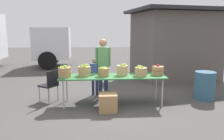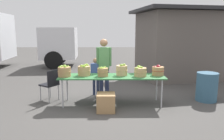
# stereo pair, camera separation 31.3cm
# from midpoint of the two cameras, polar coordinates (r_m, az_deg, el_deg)

# --- Properties ---
(ground_plane) EXTENTS (40.00, 40.00, 0.00)m
(ground_plane) POSITION_cam_midpoint_polar(r_m,az_deg,el_deg) (5.86, -1.37, -8.74)
(ground_plane) COLOR #474442
(market_table) EXTENTS (2.70, 0.76, 0.75)m
(market_table) POSITION_cam_midpoint_polar(r_m,az_deg,el_deg) (5.67, -1.40, -1.90)
(market_table) COLOR #2D6B38
(market_table) RESTS_ON ground
(apple_basket_green_0) EXTENTS (0.34, 0.34, 0.30)m
(apple_basket_green_0) POSITION_cam_midpoint_polar(r_m,az_deg,el_deg) (5.65, -13.75, -0.44)
(apple_basket_green_0) COLOR #A87F51
(apple_basket_green_0) RESTS_ON market_table
(apple_basket_green_1) EXTENTS (0.34, 0.34, 0.30)m
(apple_basket_green_1) POSITION_cam_midpoint_polar(r_m,az_deg,el_deg) (5.72, -8.72, -0.18)
(apple_basket_green_1) COLOR tan
(apple_basket_green_1) RESTS_ON market_table
(apple_basket_green_2) EXTENTS (0.29, 0.29, 0.25)m
(apple_basket_green_2) POSITION_cam_midpoint_polar(r_m,az_deg,el_deg) (5.60, -3.82, -0.47)
(apple_basket_green_2) COLOR #A87F51
(apple_basket_green_2) RESTS_ON market_table
(apple_basket_green_3) EXTENTS (0.31, 0.31, 0.32)m
(apple_basket_green_3) POSITION_cam_midpoint_polar(r_m,az_deg,el_deg) (5.71, 1.10, -0.03)
(apple_basket_green_3) COLOR tan
(apple_basket_green_3) RESTS_ON market_table
(apple_basket_green_4) EXTENTS (0.33, 0.33, 0.27)m
(apple_basket_green_4) POSITION_cam_midpoint_polar(r_m,az_deg,el_deg) (5.66, 5.91, -0.35)
(apple_basket_green_4) COLOR tan
(apple_basket_green_4) RESTS_ON market_table
(apple_basket_red_0) EXTENTS (0.32, 0.32, 0.28)m
(apple_basket_red_0) POSITION_cam_midpoint_polar(r_m,az_deg,el_deg) (5.87, 10.32, -0.01)
(apple_basket_red_0) COLOR #A87F51
(apple_basket_red_0) RESTS_ON market_table
(vendor_adult) EXTENTS (0.44, 0.23, 1.67)m
(vendor_adult) POSITION_cam_midpoint_polar(r_m,az_deg,el_deg) (6.38, -3.74, 1.91)
(vendor_adult) COLOR #262D4C
(vendor_adult) RESTS_ON ground
(child_customer) EXTENTS (0.29, 0.18, 1.11)m
(child_customer) POSITION_cam_midpoint_polar(r_m,az_deg,el_deg) (6.48, -5.89, -0.95)
(child_customer) COLOR #262D4C
(child_customer) RESTS_ON ground
(food_kiosk) EXTENTS (3.99, 3.52, 2.74)m
(food_kiosk) POSITION_cam_midpoint_polar(r_m,az_deg,el_deg) (9.44, 14.92, 6.73)
(food_kiosk) COLOR #59514C
(food_kiosk) RESTS_ON ground
(folding_chair) EXTENTS (0.55, 0.55, 0.86)m
(folding_chair) POSITION_cam_midpoint_polar(r_m,az_deg,el_deg) (6.16, -17.20, -3.33)
(folding_chair) COLOR black
(folding_chair) RESTS_ON ground
(trash_barrel) EXTENTS (0.56, 0.56, 0.78)m
(trash_barrel) POSITION_cam_midpoint_polar(r_m,az_deg,el_deg) (6.60, 21.66, -3.77)
(trash_barrel) COLOR #335972
(trash_barrel) RESTS_ON ground
(produce_crate) EXTENTS (0.43, 0.43, 0.43)m
(produce_crate) POSITION_cam_midpoint_polar(r_m,az_deg,el_deg) (5.28, -2.80, -8.44)
(produce_crate) COLOR #A87F51
(produce_crate) RESTS_ON ground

